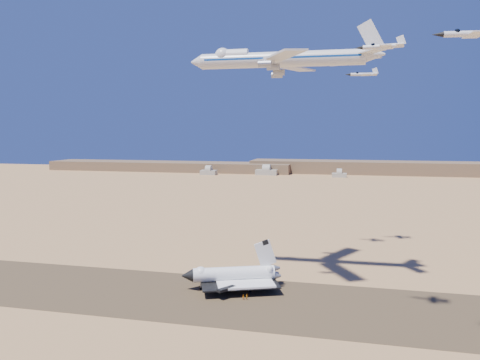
% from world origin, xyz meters
% --- Properties ---
extents(ground, '(1200.00, 1200.00, 0.00)m').
position_xyz_m(ground, '(0.00, 0.00, 0.00)').
color(ground, tan).
rests_on(ground, ground).
extents(runway, '(600.00, 50.00, 0.06)m').
position_xyz_m(runway, '(0.00, 0.00, 0.03)').
color(runway, '#4A3A25').
rests_on(runway, ground).
extents(ridgeline, '(960.00, 90.00, 18.00)m').
position_xyz_m(ridgeline, '(65.32, 527.31, 7.63)').
color(ridgeline, brown).
rests_on(ridgeline, ground).
extents(hangars, '(200.50, 29.50, 30.00)m').
position_xyz_m(hangars, '(-64.00, 478.43, 4.83)').
color(hangars, '#9E9B8C').
rests_on(hangars, ground).
extents(shuttle, '(38.75, 32.10, 18.84)m').
position_xyz_m(shuttle, '(10.86, 11.89, 5.07)').
color(shuttle, white).
rests_on(shuttle, runway).
extents(carrier_747, '(74.77, 58.05, 18.65)m').
position_xyz_m(carrier_747, '(24.76, 24.07, 87.92)').
color(carrier_747, silver).
extents(crew_a, '(0.66, 0.79, 1.86)m').
position_xyz_m(crew_a, '(18.73, 0.88, 0.99)').
color(crew_a, '#CB6B0B').
rests_on(crew_a, runway).
extents(crew_b, '(0.84, 0.99, 1.76)m').
position_xyz_m(crew_b, '(17.50, 0.91, 0.94)').
color(crew_b, '#CB6B0B').
rests_on(crew_b, runway).
extents(crew_c, '(1.08, 0.92, 1.65)m').
position_xyz_m(crew_c, '(18.39, 3.26, 0.88)').
color(crew_c, '#CB6B0B').
rests_on(crew_c, runway).
extents(chase_jet_a, '(13.91, 7.74, 3.48)m').
position_xyz_m(chase_jet_a, '(61.77, -17.06, 84.25)').
color(chase_jet_a, silver).
extents(chase_jet_b, '(15.61, 8.51, 3.89)m').
position_xyz_m(chase_jet_b, '(80.44, -35.39, 83.23)').
color(chase_jet_b, silver).
extents(chase_jet_c, '(14.35, 7.73, 3.57)m').
position_xyz_m(chase_jet_c, '(43.22, 71.97, 92.03)').
color(chase_jet_c, silver).
extents(chase_jet_d, '(16.11, 8.85, 4.02)m').
position_xyz_m(chase_jet_d, '(58.89, 84.34, 88.48)').
color(chase_jet_d, silver).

